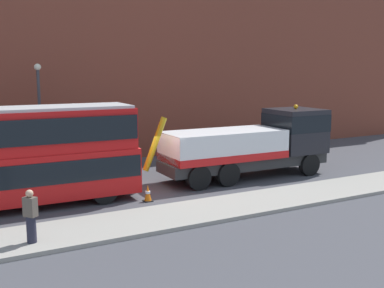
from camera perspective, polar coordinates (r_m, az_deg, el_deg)
ground_plane at (r=21.97m, az=-5.22°, el=-5.61°), size 120.00×120.00×0.00m
near_kerb at (r=18.32m, az=0.04°, el=-8.34°), size 60.00×2.80×0.15m
building_facade at (r=29.25m, az=-12.16°, el=13.82°), size 60.00×1.50×16.00m
recovery_tow_truck at (r=24.46m, az=7.42°, el=0.08°), size 10.17×2.81×3.67m
pedestrian_onlooker at (r=15.73m, az=-18.94°, el=-8.34°), size 0.45×0.48×1.71m
traffic_cone_near_bus at (r=20.12m, az=-5.37°, el=-5.99°), size 0.36×0.36×0.72m
street_lamp at (r=26.25m, az=-17.96°, el=4.09°), size 0.36×0.36×5.83m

